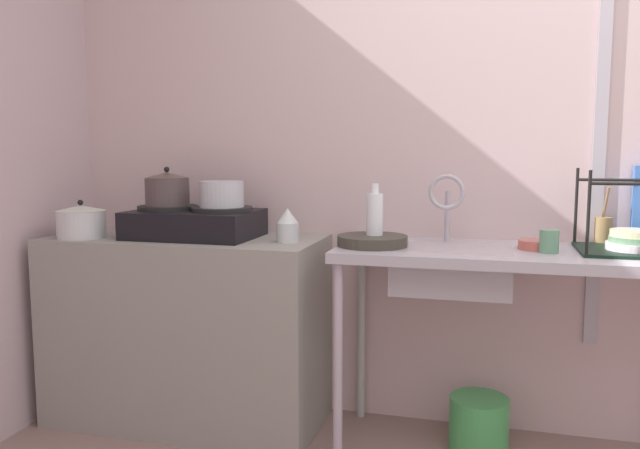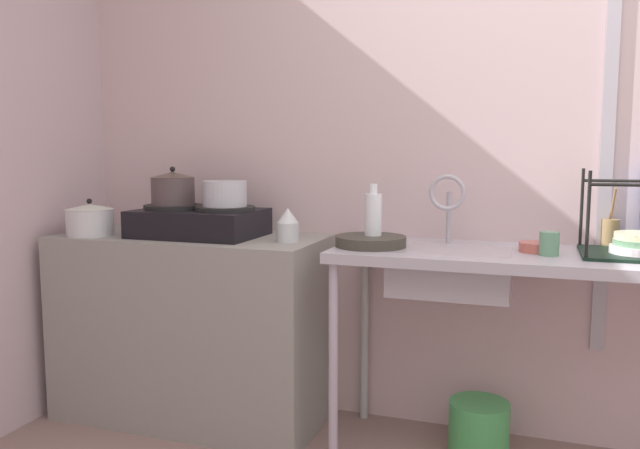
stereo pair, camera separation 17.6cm
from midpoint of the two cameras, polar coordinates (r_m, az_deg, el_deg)
wall_back at (r=2.76m, az=23.03°, el=9.69°), size 5.55×0.10×2.75m
wall_metal_strip at (r=2.72m, az=22.96°, el=12.67°), size 0.05×0.01×2.20m
counter_concrete at (r=2.88m, az=-13.84°, el=-9.36°), size 1.20×0.53×0.83m
counter_sink at (r=2.46m, az=14.91°, el=-3.94°), size 1.30×0.53×0.83m
stove at (r=2.77m, az=-13.27°, el=0.18°), size 0.54×0.38×0.14m
pot_on_left_burner at (r=2.82m, az=-15.67°, el=3.19°), size 0.20×0.20×0.17m
pot_on_right_burner at (r=2.70m, az=-10.92°, el=2.77°), size 0.19×0.19×0.11m
pot_beside_stove at (r=2.91m, az=-22.81°, el=0.26°), size 0.21×0.21×0.17m
percolator at (r=2.56m, az=-4.98°, el=-0.10°), size 0.09×0.09×0.14m
sink_basin at (r=2.44m, az=10.00°, el=-4.17°), size 0.45×0.28×0.17m
faucet at (r=2.53m, az=9.66°, el=2.55°), size 0.15×0.08×0.28m
frying_pan at (r=2.45m, az=2.80°, el=-1.51°), size 0.28×0.28×0.04m
dish_rack at (r=2.51m, az=25.29°, el=-1.45°), size 0.39×0.33×0.31m
cup_by_rack at (r=2.40m, az=18.42°, el=-1.49°), size 0.07×0.07×0.09m
small_bowl_on_drainboard at (r=2.47m, az=17.36°, el=-1.81°), size 0.13×0.13×0.04m
bottle_by_sink at (r=2.46m, az=3.01°, el=0.56°), size 0.07×0.07×0.25m
utensil_jar at (r=2.67m, az=22.97°, el=-0.51°), size 0.07×0.07×0.23m
bucket_on_floor at (r=2.68m, az=12.53°, el=-17.55°), size 0.24×0.24×0.22m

